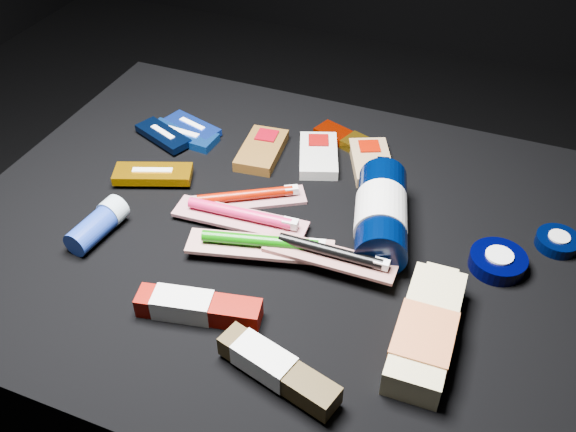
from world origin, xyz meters
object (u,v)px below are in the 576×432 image
at_px(lotion_bottle, 382,214).
at_px(toothpaste_carton_red, 193,307).
at_px(bodywash_bottle, 425,333).
at_px(deodorant_stick, 98,225).

height_order(lotion_bottle, toothpaste_carton_red, lotion_bottle).
xyz_separation_m(lotion_bottle, bodywash_bottle, (0.11, -0.18, -0.02)).
relative_size(lotion_bottle, deodorant_stick, 2.32).
xyz_separation_m(lotion_bottle, deodorant_stick, (-0.39, -0.16, -0.02)).
bearing_deg(deodorant_stick, lotion_bottle, 28.64).
bearing_deg(deodorant_stick, bodywash_bottle, 3.99).
bearing_deg(toothpaste_carton_red, lotion_bottle, 41.54).
xyz_separation_m(bodywash_bottle, deodorant_stick, (-0.50, 0.02, -0.00)).
bearing_deg(deodorant_stick, toothpaste_carton_red, -16.45).
xyz_separation_m(bodywash_bottle, toothpaste_carton_red, (-0.30, -0.07, -0.01)).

